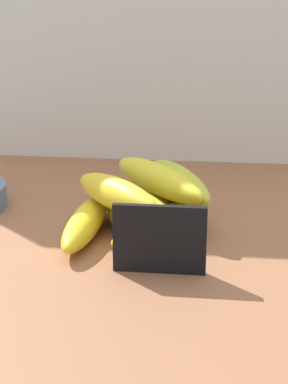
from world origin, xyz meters
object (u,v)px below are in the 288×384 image
Objects in this scene: banana_8 at (155,179)px; banana_4 at (126,222)px; chalkboard_sign at (159,242)px; banana_3 at (168,205)px; banana_0 at (86,222)px; banana_2 at (155,209)px; banana_6 at (127,197)px; banana_1 at (161,222)px; banana_5 at (117,194)px; banana_7 at (179,182)px.

banana_4 is at bearing -120.13° from banana_8.
chalkboard_sign is 19.18cm from banana_3.
banana_0 is at bearing -170.65° from banana_4.
chalkboard_sign reaches higher than banana_2.
banana_2 is 6.71cm from banana_6.
banana_2 is at bearing 55.74° from banana_4.
banana_1 is 7.63cm from banana_3.
banana_6 is 6.54cm from banana_8.
banana_0 is 5.77cm from banana_5.
banana_1 is (10.02, 1.32, -0.12)cm from banana_0.
banana_8 is (-2.19, 16.79, 2.51)cm from chalkboard_sign.
banana_5 is 0.82× the size of banana_8.
banana_8 is (8.73, 6.67, 4.33)cm from banana_0.
banana_4 is 0.96× the size of banana_8.
banana_7 is (1.49, -0.56, 3.88)cm from banana_3.
banana_2 reaches higher than banana_4.
banana_2 is (-2.17, 15.95, -1.75)cm from chalkboard_sign.
banana_7 is (6.58, 7.49, 3.66)cm from banana_4.
banana_5 reaches higher than banana_6.
banana_8 is (3.36, 5.78, 4.45)cm from banana_4.
banana_4 is (-4.64, -0.44, 0.00)cm from banana_1.
banana_1 is at bearing -76.52° from banana_8.
chalkboard_sign is 16.20cm from banana_2.
banana_5 is at bearing 6.56° from banana_0.
banana_6 is (1.27, 0.60, -0.51)cm from banana_5.
banana_1 is 7.07cm from banana_8.
banana_1 is at bearing -74.32° from banana_2.
banana_6 reaches higher than banana_0.
banana_2 is 8.05cm from banana_5.
banana_4 is 4.28cm from banana_5.
chalkboard_sign is 12.58cm from banana_6.
banana_6 reaches higher than banana_1.
banana_7 is at bearing 48.71° from banana_4.
chalkboard_sign is 12.75cm from banana_5.
banana_5 reaches higher than banana_7.
banana_3 is 11.39cm from banana_5.
chalkboard_sign is 15.00cm from banana_0.
banana_3 is (1.72, 3.10, -0.42)cm from banana_2.
banana_8 is at bearing -127.45° from banana_3.
chalkboard_sign is at bearing -42.81° from banana_0.
banana_1 reaches higher than banana_3.
banana_6 is at bearing 72.62° from banana_4.
banana_5 is (-5.85, -0.84, 4.08)cm from banana_1.
banana_0 is (-10.92, 10.12, -1.82)cm from chalkboard_sign.
banana_6 reaches higher than banana_2.
banana_3 is at bearing 91.36° from chalkboard_sign.
banana_6 is 9.78cm from banana_7.
banana_0 is at bearing 137.19° from chalkboard_sign.
banana_6 is at bearing -176.99° from banana_1.
banana_8 is at bearing 59.47° from banana_6.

